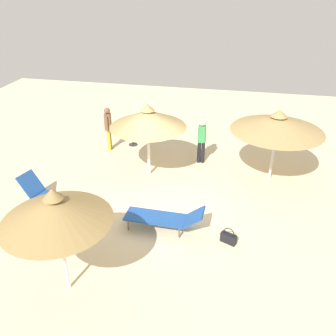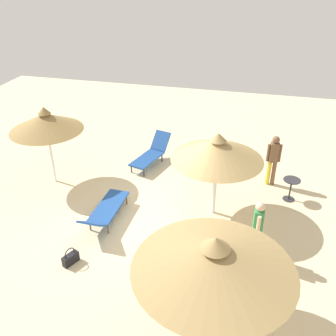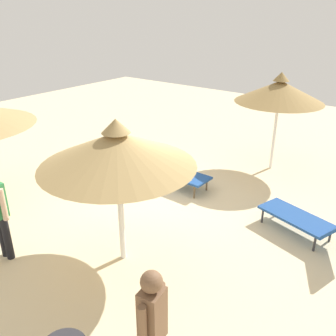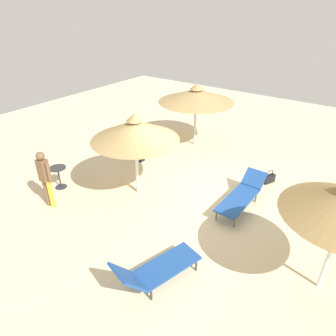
{
  "view_description": "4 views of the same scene",
  "coord_description": "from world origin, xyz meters",
  "views": [
    {
      "loc": [
        8.98,
        2.08,
        6.2
      ],
      "look_at": [
        -0.74,
        0.06,
        0.73
      ],
      "focal_mm": 38.53,
      "sensor_mm": 36.0,
      "label": 1
    },
    {
      "loc": [
        -2.35,
        8.15,
        6.54
      ],
      "look_at": [
        -0.07,
        -1.07,
        1.12
      ],
      "focal_mm": 40.09,
      "sensor_mm": 36.0,
      "label": 2
    },
    {
      "loc": [
        -5.19,
        -4.57,
        4.04
      ],
      "look_at": [
        0.27,
        -0.39,
        1.0
      ],
      "focal_mm": 38.9,
      "sensor_mm": 36.0,
      "label": 3
    },
    {
      "loc": [
        3.76,
        -6.49,
        5.16
      ],
      "look_at": [
        -0.36,
        -0.77,
        1.22
      ],
      "focal_mm": 32.1,
      "sensor_mm": 36.0,
      "label": 4
    }
  ],
  "objects": [
    {
      "name": "parasol_umbrella_far_left",
      "position": [
        -1.97,
        3.3,
        2.02
      ],
      "size": [
        2.92,
        2.92,
        2.47
      ],
      "color": "#B2B2B7",
      "rests_on": "ground"
    },
    {
      "name": "lounge_chair_near_right",
      "position": [
        1.05,
        -3.16,
        0.42
      ],
      "size": [
        1.11,
        1.99,
        0.94
      ],
      "color": "#1E478C",
      "rests_on": "ground"
    },
    {
      "name": "parasol_umbrella_center",
      "position": [
        3.81,
        -1.24,
        2.11
      ],
      "size": [
        2.24,
        2.24,
        2.59
      ],
      "color": "white",
      "rests_on": "ground"
    },
    {
      "name": "parasol_umbrella_back",
      "position": [
        -1.5,
        -0.75,
        2.04
      ],
      "size": [
        2.5,
        2.5,
        2.53
      ],
      "color": "white",
      "rests_on": "ground"
    },
    {
      "name": "side_table_round",
      "position": [
        -3.66,
        -1.98,
        0.47
      ],
      "size": [
        0.51,
        0.51,
        0.7
      ],
      "color": "#2D2D33",
      "rests_on": "ground"
    },
    {
      "name": "handbag",
      "position": [
        1.57,
        2.13,
        0.15
      ],
      "size": [
        0.31,
        0.45,
        0.46
      ],
      "color": "black",
      "rests_on": "ground"
    },
    {
      "name": "person_standing_near_left",
      "position": [
        -2.72,
        0.88,
        0.93
      ],
      "size": [
        0.23,
        0.43,
        1.66
      ],
      "color": "black",
      "rests_on": "ground"
    },
    {
      "name": "ground",
      "position": [
        0.0,
        0.0,
        -0.05
      ],
      "size": [
        24.0,
        24.0,
        0.1
      ],
      "primitive_type": "cube",
      "color": "beige"
    },
    {
      "name": "lounge_chair_far_right",
      "position": [
        1.36,
        0.42,
        0.39
      ],
      "size": [
        0.67,
        2.15,
        0.73
      ],
      "color": "#1E478C",
      "rests_on": "ground"
    },
    {
      "name": "person_standing_edge",
      "position": [
        -3.08,
        -2.75,
        0.98
      ],
      "size": [
        0.45,
        0.25,
        1.71
      ],
      "color": "brown",
      "rests_on": "ground"
    }
  ]
}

